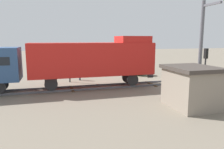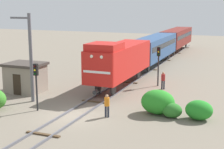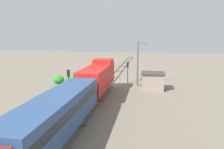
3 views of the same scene
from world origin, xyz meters
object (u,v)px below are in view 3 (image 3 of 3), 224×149
worker_by_signal (66,89)px  relay_hut (153,81)px  traffic_signal_near (128,68)px  traffic_signal_mid (69,79)px  locomotive (98,77)px  passenger_car_leading (58,112)px  catenary_mast (138,62)px  worker_near_track (96,77)px

worker_by_signal → relay_hut: size_ratio=0.49×
traffic_signal_near → traffic_signal_mid: traffic_signal_mid is taller
locomotive → worker_by_signal: (4.20, 0.83, -1.78)m
locomotive → worker_by_signal: bearing=11.2°
traffic_signal_near → traffic_signal_mid: (6.60, 11.42, 0.17)m
passenger_car_leading → traffic_signal_mid: size_ratio=3.56×
locomotive → catenary_mast: bearing=-124.3°
catenary_mast → relay_hut: size_ratio=2.11×
traffic_signal_near → worker_by_signal: 12.75m
worker_by_signal → catenary_mast: 12.75m
relay_hut → locomotive: bearing=33.2°
worker_by_signal → traffic_signal_mid: bearing=-59.1°
worker_by_signal → catenary_mast: bearing=37.8°
worker_near_track → passenger_car_leading: bearing=6.8°
locomotive → worker_by_signal: locomotive is taller
passenger_car_leading → worker_by_signal: 13.28m
worker_near_track → relay_hut: relay_hut is taller
passenger_car_leading → locomotive: bearing=-90.0°
traffic_signal_mid → worker_by_signal: 2.24m
locomotive → catenary_mast: 9.06m
passenger_car_leading → traffic_signal_mid: 11.85m
worker_by_signal → relay_hut: relay_hut is taller
worker_by_signal → locomotive: bearing=7.3°
worker_near_track → catenary_mast: 8.15m
traffic_signal_mid → worker_by_signal: bearing=-55.2°
worker_near_track → catenary_mast: (-7.47, 1.46, 2.93)m
relay_hut → worker_near_track: bearing=-21.9°
passenger_car_leading → relay_hut: passenger_car_leading is taller
worker_by_signal → catenary_mast: (-9.27, -8.25, 2.93)m
catenary_mast → relay_hut: catenary_mast is taller
locomotive → passenger_car_leading: locomotive is taller
passenger_car_leading → worker_near_track: 22.40m
traffic_signal_mid → worker_near_track: (-1.00, -10.87, -1.75)m
traffic_signal_mid → traffic_signal_near: bearing=-120.0°
worker_by_signal → worker_near_track: bearing=75.6°
catenary_mast → relay_hut: 4.33m
passenger_car_leading → traffic_signal_near: 22.99m
traffic_signal_mid → relay_hut: size_ratio=1.12×
catenary_mast → relay_hut: (-2.43, 2.52, -2.54)m
locomotive → traffic_signal_mid: locomotive is taller
passenger_car_leading → catenary_mast: size_ratio=1.90×
traffic_signal_mid → relay_hut: traffic_signal_mid is taller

